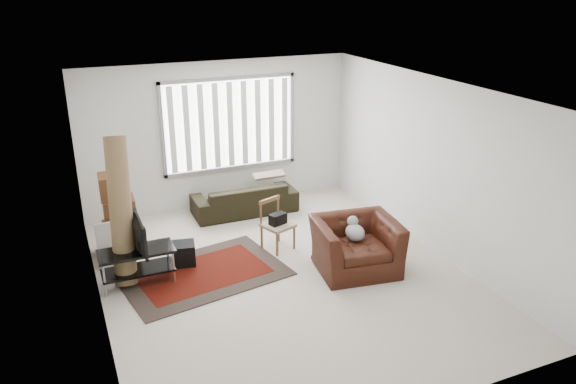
% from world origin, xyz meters
% --- Properties ---
extents(room, '(6.00, 6.02, 2.71)m').
position_xyz_m(room, '(0.03, 0.51, 1.76)').
color(room, beige).
rests_on(room, ground).
extents(persian_rug, '(2.53, 1.90, 0.02)m').
position_xyz_m(persian_rug, '(-1.05, 0.51, 0.01)').
color(persian_rug, black).
rests_on(persian_rug, ground).
extents(tv_stand, '(1.04, 0.47, 0.52)m').
position_xyz_m(tv_stand, '(-1.95, 0.63, 0.37)').
color(tv_stand, black).
rests_on(tv_stand, ground).
extents(tv, '(0.11, 0.84, 0.48)m').
position_xyz_m(tv, '(-1.95, 0.63, 0.76)').
color(tv, black).
rests_on(tv, tv_stand).
extents(subwoofer, '(0.39, 0.39, 0.33)m').
position_xyz_m(subwoofer, '(-1.23, 0.91, 0.18)').
color(subwoofer, black).
rests_on(subwoofer, persian_rug).
extents(moving_boxes, '(0.54, 0.50, 1.27)m').
position_xyz_m(moving_boxes, '(-2.02, 1.77, 0.59)').
color(moving_boxes, brown).
rests_on(moving_boxes, ground).
extents(white_flatpack, '(0.54, 0.23, 0.68)m').
position_xyz_m(white_flatpack, '(-2.15, 1.34, 0.34)').
color(white_flatpack, silver).
rests_on(white_flatpack, ground).
extents(rolled_rug, '(0.48, 0.89, 2.08)m').
position_xyz_m(rolled_rug, '(-2.07, 0.87, 1.04)').
color(rolled_rug, brown).
rests_on(rolled_rug, ground).
extents(sofa, '(1.89, 0.84, 0.72)m').
position_xyz_m(sofa, '(0.27, 2.45, 0.36)').
color(sofa, black).
rests_on(sofa, ground).
extents(side_chair, '(0.55, 0.55, 0.81)m').
position_xyz_m(side_chair, '(0.27, 0.87, 0.45)').
color(side_chair, '#8D775C').
rests_on(side_chair, ground).
extents(armchair, '(1.32, 1.19, 0.88)m').
position_xyz_m(armchair, '(1.07, -0.22, 0.44)').
color(armchair, '#34140A').
rests_on(armchair, ground).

